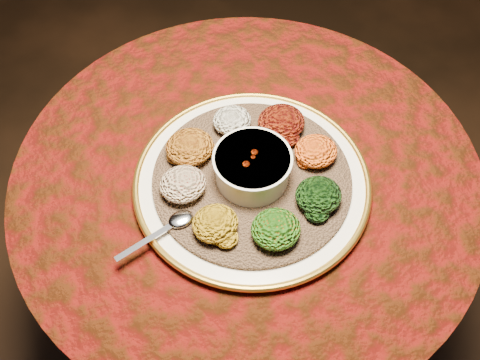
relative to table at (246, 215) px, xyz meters
name	(u,v)px	position (x,y,z in m)	size (l,w,h in m)	color
table	(246,215)	(0.00, 0.00, 0.00)	(0.96, 0.96, 0.73)	black
platter	(252,181)	(-0.01, -0.04, 0.19)	(0.49, 0.49, 0.02)	white
injera	(252,178)	(-0.01, -0.04, 0.20)	(0.39, 0.39, 0.01)	brown
stew_bowl	(252,166)	(-0.01, -0.04, 0.24)	(0.15, 0.15, 0.06)	white
spoon	(176,222)	(-0.18, -0.07, 0.21)	(0.16, 0.05, 0.01)	silver
portion_ayib	(232,120)	(0.01, 0.10, 0.23)	(0.08, 0.08, 0.04)	silver
portion_kitfo	(281,122)	(0.10, 0.04, 0.23)	(0.10, 0.09, 0.05)	black
portion_tikil	(316,151)	(0.13, -0.05, 0.23)	(0.09, 0.08, 0.04)	#C27910
portion_gomen	(318,195)	(0.08, -0.14, 0.23)	(0.09, 0.08, 0.04)	black
portion_mixveg	(276,229)	(-0.03, -0.17, 0.23)	(0.09, 0.09, 0.04)	#A5410A
portion_kik	(215,223)	(-0.12, -0.11, 0.23)	(0.08, 0.08, 0.04)	#AA7C0F
portion_timatim	(183,184)	(-0.14, -0.01, 0.23)	(0.09, 0.08, 0.04)	maroon
portion_shiro	(190,147)	(-0.09, 0.07, 0.23)	(0.10, 0.09, 0.05)	#9F5A13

